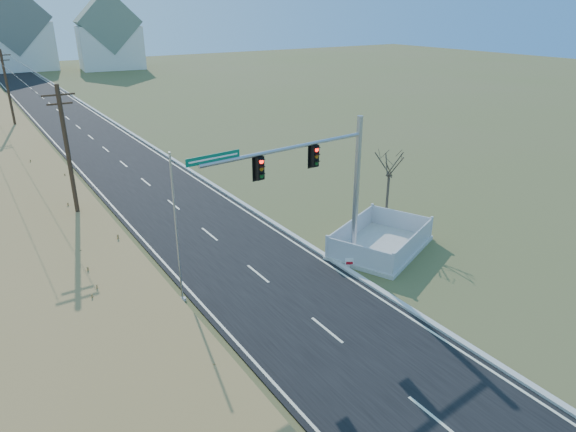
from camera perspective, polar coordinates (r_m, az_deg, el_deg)
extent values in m
plane|color=#53582A|center=(24.18, 1.45, -10.38)|extent=(260.00, 260.00, 0.00)
cube|color=black|center=(68.98, -22.99, 9.69)|extent=(8.00, 180.00, 0.06)
cube|color=#B2AFA8|center=(69.79, -19.64, 10.34)|extent=(0.30, 180.00, 0.18)
cylinder|color=#422D1E|center=(33.27, -23.13, 5.60)|extent=(0.26, 0.26, 9.00)
cube|color=#422D1E|center=(32.49, -24.18, 12.18)|extent=(1.80, 0.10, 0.10)
cube|color=#422D1E|center=(32.56, -24.04, 11.32)|extent=(1.40, 0.10, 0.10)
cylinder|color=#422D1E|center=(62.55, -28.60, 11.82)|extent=(0.26, 0.26, 9.00)
cube|color=#422D1E|center=(62.13, -29.27, 15.33)|extent=(1.80, 0.10, 0.10)
cube|color=#422D1E|center=(62.17, -29.19, 14.87)|extent=(1.40, 0.10, 0.10)
cube|color=silver|center=(129.71, -28.06, 16.29)|extent=(15.00, 10.00, 10.00)
cube|color=slate|center=(129.48, -28.55, 18.86)|extent=(15.27, 10.20, 15.27)
cube|color=silver|center=(125.10, -19.10, 17.25)|extent=(13.87, 10.31, 9.00)
cube|color=slate|center=(124.84, -19.43, 19.70)|extent=(14.12, 10.51, 13.24)
cylinder|color=#9EA0A5|center=(28.78, 7.20, -4.60)|extent=(0.69, 0.69, 0.23)
cylinder|color=#9EA0A5|center=(27.26, 7.59, 2.70)|extent=(0.30, 0.30, 8.00)
cylinder|color=#9EA0A5|center=(23.40, 0.01, 7.53)|extent=(9.12, 1.03, 0.18)
cube|color=black|center=(24.55, 2.97, 6.70)|extent=(0.36, 0.31, 1.05)
cube|color=black|center=(22.65, -3.18, 5.35)|extent=(0.36, 0.31, 1.05)
cube|color=#056046|center=(21.24, -8.30, 6.39)|extent=(2.51, 0.27, 0.34)
cube|color=#B7B5AD|center=(30.19, 10.21, -3.45)|extent=(7.24, 6.24, 0.23)
cube|color=#B7B7BC|center=(29.29, 13.75, -3.09)|extent=(5.34, 2.39, 1.16)
cube|color=#B7B7BC|center=(30.62, 7.01, -1.44)|extent=(5.34, 2.39, 1.16)
cube|color=#B7B7BC|center=(27.50, 7.85, -4.36)|extent=(1.62, 3.57, 1.16)
cube|color=#B7B7BC|center=(32.38, 12.38, -0.46)|extent=(1.62, 3.57, 1.16)
cube|color=white|center=(27.79, 6.83, -5.19)|extent=(0.41, 0.29, 0.56)
cube|color=#AC0B15|center=(27.76, 6.84, -5.22)|extent=(0.32, 0.21, 0.16)
cylinder|color=#B7B5AD|center=(25.32, -11.63, -9.06)|extent=(0.33, 0.33, 0.15)
cylinder|color=#9EA0A5|center=(23.68, -12.29, -1.62)|extent=(0.09, 0.09, 7.32)
cylinder|color=#4C3F33|center=(32.79, 10.95, 1.69)|extent=(0.16, 0.16, 3.47)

